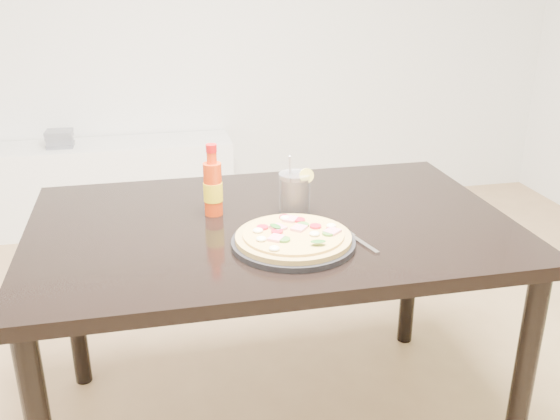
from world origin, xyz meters
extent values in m
cube|color=black|center=(-0.23, 0.16, 0.73)|extent=(1.40, 0.90, 0.04)
cylinder|color=black|center=(0.41, -0.23, 0.35)|extent=(0.06, 0.06, 0.71)
cylinder|color=black|center=(-0.87, 0.55, 0.35)|extent=(0.06, 0.06, 0.71)
cylinder|color=black|center=(0.41, 0.55, 0.35)|extent=(0.06, 0.06, 0.71)
cylinder|color=black|center=(-0.21, -0.03, 0.76)|extent=(0.33, 0.33, 0.02)
cylinder|color=tan|center=(-0.21, -0.03, 0.77)|extent=(0.31, 0.31, 0.01)
cylinder|color=#DDBB60|center=(-0.21, -0.03, 0.78)|extent=(0.27, 0.27, 0.01)
cube|color=pink|center=(-0.20, 0.06, 0.79)|extent=(0.05, 0.05, 0.01)
cube|color=pink|center=(-0.19, -0.01, 0.79)|extent=(0.05, 0.05, 0.01)
cube|color=pink|center=(-0.25, 0.01, 0.79)|extent=(0.05, 0.05, 0.01)
cube|color=pink|center=(-0.11, -0.05, 0.79)|extent=(0.05, 0.05, 0.01)
cube|color=pink|center=(-0.27, -0.06, 0.79)|extent=(0.05, 0.05, 0.01)
cylinder|color=red|center=(-0.14, 0.00, 0.79)|extent=(0.03, 0.03, 0.01)
cylinder|color=red|center=(-0.21, 0.08, 0.79)|extent=(0.03, 0.03, 0.01)
cylinder|color=red|center=(-0.29, 0.02, 0.79)|extent=(0.03, 0.03, 0.01)
cylinder|color=red|center=(-0.11, -0.03, 0.79)|extent=(0.03, 0.03, 0.01)
cylinder|color=red|center=(-0.25, -0.01, 0.79)|extent=(0.03, 0.03, 0.01)
cylinder|color=red|center=(-0.18, 0.05, 0.79)|extent=(0.03, 0.03, 0.01)
cylinder|color=#417B29|center=(-0.18, 0.02, 0.79)|extent=(0.03, 0.03, 0.01)
cylinder|color=#417B29|center=(-0.12, -0.05, 0.79)|extent=(0.03, 0.03, 0.01)
cylinder|color=#417B29|center=(-0.25, -0.07, 0.79)|extent=(0.03, 0.03, 0.01)
ellipsoid|color=white|center=(-0.16, -0.05, 0.79)|extent=(0.03, 0.03, 0.01)
ellipsoid|color=white|center=(-0.21, 0.07, 0.79)|extent=(0.03, 0.03, 0.01)
ellipsoid|color=white|center=(-0.30, -0.05, 0.79)|extent=(0.03, 0.03, 0.01)
ellipsoid|color=white|center=(-0.10, -0.01, 0.79)|extent=(0.03, 0.03, 0.01)
ellipsoid|color=white|center=(-0.30, 0.00, 0.79)|extent=(0.03, 0.03, 0.01)
ellipsoid|color=white|center=(-0.28, -0.12, 0.79)|extent=(0.03, 0.03, 0.01)
ellipsoid|color=#226919|center=(-0.17, -0.11, 0.80)|extent=(0.04, 0.03, 0.00)
ellipsoid|color=#226919|center=(-0.25, 0.01, 0.80)|extent=(0.04, 0.05, 0.00)
cylinder|color=red|center=(-0.39, 0.25, 0.83)|extent=(0.07, 0.07, 0.16)
cylinder|color=yellow|center=(-0.39, 0.25, 0.82)|extent=(0.06, 0.06, 0.06)
cylinder|color=red|center=(-0.39, 0.25, 0.93)|extent=(0.03, 0.03, 0.03)
cylinder|color=red|center=(-0.39, 0.25, 0.96)|extent=(0.03, 0.03, 0.02)
cylinder|color=black|center=(-0.15, 0.21, 0.80)|extent=(0.09, 0.09, 0.11)
cylinder|color=silver|center=(-0.15, 0.21, 0.81)|extent=(0.10, 0.10, 0.12)
cylinder|color=#F2E059|center=(-0.12, 0.19, 0.87)|extent=(0.04, 0.01, 0.04)
cylinder|color=#B2B2B7|center=(-0.16, 0.22, 0.85)|extent=(0.03, 0.06, 0.17)
cube|color=silver|center=(-0.02, -0.07, 0.75)|extent=(0.04, 0.12, 0.00)
cube|color=silver|center=(-0.05, 0.01, 0.75)|extent=(0.03, 0.04, 0.00)
cube|color=silver|center=(-0.06, 0.04, 0.75)|extent=(0.01, 0.03, 0.00)
cube|color=silver|center=(-0.06, 0.04, 0.75)|extent=(0.01, 0.03, 0.00)
cube|color=silver|center=(-0.05, 0.04, 0.75)|extent=(0.01, 0.03, 0.00)
cube|color=silver|center=(-0.05, 0.05, 0.75)|extent=(0.01, 0.03, 0.00)
cube|color=white|center=(-0.80, 2.07, 0.25)|extent=(1.40, 0.34, 0.50)
cube|color=slate|center=(-1.05, 2.05, 0.51)|extent=(0.14, 0.12, 0.01)
cube|color=slate|center=(-1.05, 2.05, 0.52)|extent=(0.14, 0.12, 0.01)
cube|color=slate|center=(-1.05, 2.05, 0.53)|extent=(0.14, 0.12, 0.01)
cube|color=slate|center=(-1.05, 2.05, 0.54)|extent=(0.14, 0.12, 0.01)
cube|color=slate|center=(-1.05, 2.05, 0.55)|extent=(0.14, 0.12, 0.01)
cube|color=slate|center=(-1.05, 2.05, 0.56)|extent=(0.14, 0.12, 0.01)
cube|color=slate|center=(-1.05, 2.05, 0.57)|extent=(0.14, 0.12, 0.01)
cube|color=slate|center=(-1.05, 2.05, 0.58)|extent=(0.14, 0.12, 0.01)
cube|color=slate|center=(-1.05, 2.05, 0.59)|extent=(0.14, 0.12, 0.01)
camera|label=1|loc=(-0.57, -1.50, 1.45)|focal=40.00mm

